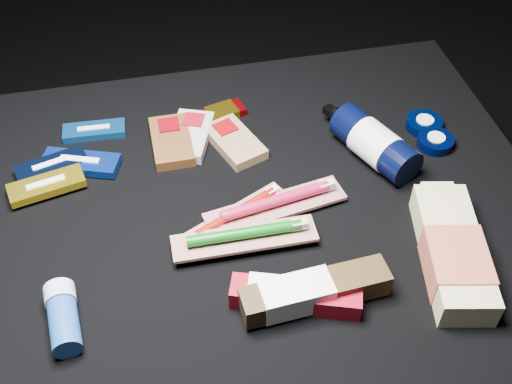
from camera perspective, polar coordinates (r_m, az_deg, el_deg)
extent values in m
plane|color=black|center=(1.36, -0.54, -12.70)|extent=(3.00, 3.00, 0.00)
cube|color=black|center=(1.20, -0.61, -7.76)|extent=(0.98, 0.78, 0.40)
cube|color=blue|center=(1.20, -14.18, 5.32)|extent=(0.11, 0.05, 0.01)
cube|color=silver|center=(1.20, -14.19, 5.35)|extent=(0.06, 0.01, 0.01)
cube|color=#1039B7|center=(1.14, -15.34, 2.53)|extent=(0.14, 0.09, 0.02)
cube|color=silver|center=(1.14, -15.35, 2.56)|extent=(0.07, 0.03, 0.02)
cube|color=black|center=(1.14, -17.71, 2.21)|extent=(0.13, 0.08, 0.01)
cube|color=white|center=(1.14, -17.71, 2.24)|extent=(0.06, 0.03, 0.02)
cube|color=gold|center=(1.11, -18.12, 0.56)|extent=(0.13, 0.07, 0.01)
cube|color=silver|center=(1.11, -18.13, 0.59)|extent=(0.06, 0.03, 0.02)
cube|color=#5B3416|center=(1.15, -7.51, 4.48)|extent=(0.07, 0.13, 0.02)
cube|color=#67020A|center=(1.17, -7.72, 5.57)|extent=(0.04, 0.04, 0.02)
cube|color=#AEAEA7|center=(1.16, -5.88, 4.99)|extent=(0.10, 0.14, 0.02)
cube|color=maroon|center=(1.18, -5.55, 6.07)|extent=(0.05, 0.05, 0.02)
cube|color=#95754D|center=(1.14, -1.92, 4.48)|extent=(0.10, 0.14, 0.02)
cube|color=#750509|center=(1.16, -2.74, 5.41)|extent=(0.05, 0.05, 0.02)
cube|color=maroon|center=(1.20, -3.99, 6.73)|extent=(0.14, 0.07, 0.01)
cube|color=#997810|center=(1.21, -3.04, 7.08)|extent=(0.06, 0.05, 0.02)
cylinder|color=black|center=(1.12, 10.52, 4.27)|extent=(0.13, 0.18, 0.07)
cylinder|color=white|center=(1.12, 10.61, 4.15)|extent=(0.09, 0.09, 0.07)
cylinder|color=black|center=(1.17, 7.41, 6.77)|extent=(0.03, 0.03, 0.02)
cube|color=black|center=(1.18, 6.70, 7.07)|extent=(0.03, 0.03, 0.01)
cylinder|color=black|center=(1.22, 14.72, 5.87)|extent=(0.07, 0.07, 0.02)
cylinder|color=silver|center=(1.22, 14.73, 5.92)|extent=(0.03, 0.03, 0.02)
cylinder|color=black|center=(1.19, 15.65, 4.35)|extent=(0.06, 0.06, 0.02)
cylinder|color=silver|center=(1.18, 15.67, 4.39)|extent=(0.03, 0.03, 0.02)
cube|color=beige|center=(0.99, 17.04, -5.07)|extent=(0.13, 0.24, 0.05)
cube|color=#BE6144|center=(0.98, 17.36, -6.14)|extent=(0.10, 0.12, 0.05)
cube|color=beige|center=(1.07, 15.75, -0.22)|extent=(0.06, 0.04, 0.03)
cylinder|color=#1C4893|center=(0.92, -16.67, -11.33)|extent=(0.05, 0.08, 0.04)
cylinder|color=silver|center=(0.95, -17.03, -8.77)|extent=(0.05, 0.03, 0.04)
cube|color=#AEA8A2|center=(1.02, -1.77, -2.27)|extent=(0.19, 0.13, 0.01)
cylinder|color=maroon|center=(1.01, -1.79, -1.85)|extent=(0.14, 0.08, 0.02)
cube|color=white|center=(1.05, 1.45, 0.08)|extent=(0.02, 0.02, 0.01)
cube|color=#B7AEAB|center=(1.03, 1.73, -1.30)|extent=(0.24, 0.09, 0.01)
cylinder|color=#A5163B|center=(1.02, 1.75, -0.79)|extent=(0.18, 0.05, 0.02)
cube|color=beige|center=(1.05, 6.25, 0.59)|extent=(0.03, 0.02, 0.01)
cube|color=#AFA8A3|center=(0.98, -1.03, -4.16)|extent=(0.22, 0.05, 0.01)
cylinder|color=#095710|center=(0.97, -1.04, -3.67)|extent=(0.18, 0.02, 0.02)
cube|color=#B8B8B4|center=(0.98, 3.89, -2.86)|extent=(0.02, 0.01, 0.01)
cube|color=maroon|center=(0.91, 3.54, -9.27)|extent=(0.19, 0.10, 0.03)
cube|color=white|center=(0.91, 2.01, -9.08)|extent=(0.10, 0.07, 0.04)
cube|color=#372612|center=(0.91, 5.28, -8.76)|extent=(0.22, 0.06, 0.04)
cube|color=white|center=(0.90, 3.60, -9.12)|extent=(0.10, 0.06, 0.04)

